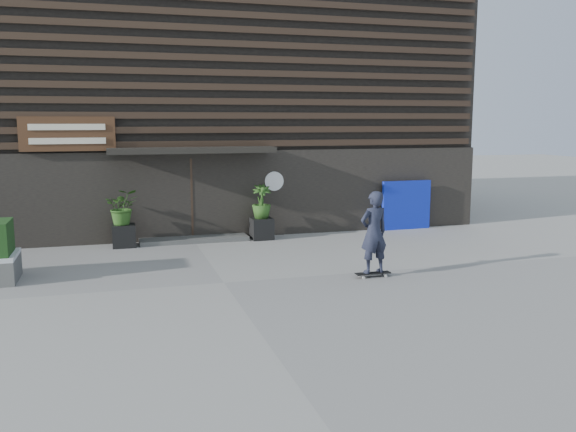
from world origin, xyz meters
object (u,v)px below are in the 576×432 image
object	(u,v)px
planter_pot_right	(262,229)
skateboarder	(374,233)
blue_tarp	(406,205)
planter_pot_left	(124,236)

from	to	relation	value
planter_pot_right	skateboarder	distance (m)	5.05
blue_tarp	skateboarder	world-z (taller)	skateboarder
planter_pot_left	blue_tarp	bearing A→B (deg)	2.02
planter_pot_right	planter_pot_left	bearing A→B (deg)	180.00
planter_pot_left	blue_tarp	distance (m)	8.51
planter_pot_left	planter_pot_right	bearing A→B (deg)	0.00
planter_pot_left	planter_pot_right	distance (m)	3.80
planter_pot_right	blue_tarp	world-z (taller)	blue_tarp
planter_pot_left	skateboarder	xyz separation A→B (m)	(5.08, -4.84, 0.68)
skateboarder	planter_pot_right	bearing A→B (deg)	104.77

